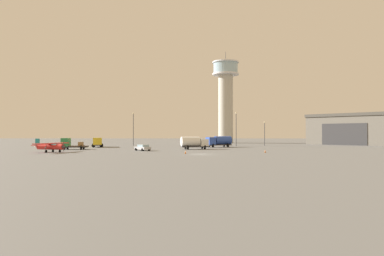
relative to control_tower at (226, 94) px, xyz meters
name	(u,v)px	position (x,y,z in m)	size (l,w,h in m)	color
ground_plane	(201,154)	(-9.83, -76.44, -19.53)	(400.00, 400.00, 0.00)	#60605E
control_tower	(226,94)	(0.00, 0.00, 0.00)	(10.62, 10.62, 36.68)	#B2AD9E
hangar	(353,129)	(42.36, -19.55, -14.29)	(31.76, 31.22, 10.43)	#6B665B
airplane_red	(50,146)	(-40.25, -71.18, -18.23)	(7.35, 9.39, 2.78)	red
truck_fuel_tanker_blue	(219,141)	(-4.79, -43.55, -17.81)	(7.48, 5.20, 3.04)	#38383D
truck_flatbed_green	(71,144)	(-40.87, -58.52, -18.22)	(6.08, 3.35, 2.71)	#38383D
truck_box_yellow	(98,142)	(-38.79, -43.87, -18.01)	(4.37, 7.54, 2.63)	#38383D
truck_fuel_tanker_white	(194,142)	(-11.58, -56.47, -17.86)	(6.93, 4.46, 3.04)	#38383D
car_silver	(143,147)	(-22.72, -63.70, -18.79)	(4.06, 4.23, 1.37)	#B7BABF
light_post_west	(265,131)	(9.92, -31.50, -14.97)	(0.44, 0.44, 7.52)	#38383D
light_post_east	(133,126)	(-30.91, -32.80, -13.51)	(0.44, 0.44, 10.31)	#38383D
light_post_north	(236,126)	(0.69, -35.64, -13.59)	(0.44, 0.44, 10.16)	#38383D
traffic_cone_near_left	(185,152)	(-12.74, -75.09, -19.22)	(0.36, 0.36, 0.62)	black
traffic_cone_near_right	(265,151)	(3.02, -70.58, -19.25)	(0.36, 0.36, 0.56)	black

